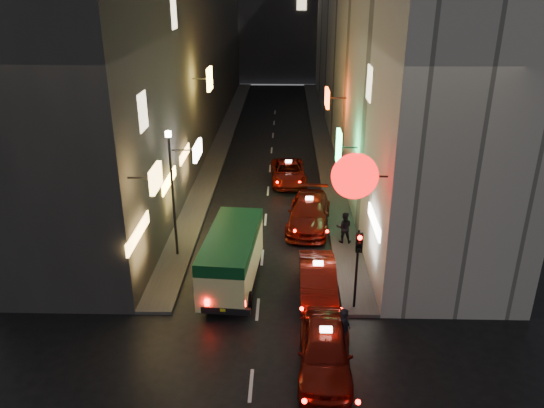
# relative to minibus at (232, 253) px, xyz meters

# --- Properties ---
(building_left) EXTENTS (7.47, 52.18, 18.00)m
(building_left) POSITION_rel_minibus_xyz_m (-6.78, 23.50, 7.41)
(building_left) COLOR #343230
(building_left) RESTS_ON ground
(building_right) EXTENTS (8.16, 52.00, 18.00)m
(building_right) POSITION_rel_minibus_xyz_m (9.22, 23.49, 7.41)
(building_right) COLOR beige
(building_right) RESTS_ON ground
(sidewalk_left) EXTENTS (1.50, 52.00, 0.15)m
(sidewalk_left) POSITION_rel_minibus_xyz_m (-3.03, 23.50, -1.51)
(sidewalk_left) COLOR #4B4945
(sidewalk_left) RESTS_ON ground
(sidewalk_right) EXTENTS (1.50, 52.00, 0.15)m
(sidewalk_right) POSITION_rel_minibus_xyz_m (5.47, 23.50, -1.51)
(sidewalk_right) COLOR #4B4945
(sidewalk_right) RESTS_ON ground
(minibus) EXTENTS (2.50, 5.99, 2.51)m
(minibus) POSITION_rel_minibus_xyz_m (0.00, 0.00, 0.00)
(minibus) COLOR #ECEB94
(minibus) RESTS_ON ground
(taxi_near) EXTENTS (2.66, 5.85, 1.99)m
(taxi_near) POSITION_rel_minibus_xyz_m (3.75, -5.58, -0.68)
(taxi_near) COLOR #650F07
(taxi_near) RESTS_ON ground
(taxi_second) EXTENTS (2.20, 5.34, 1.87)m
(taxi_second) POSITION_rel_minibus_xyz_m (3.76, -0.78, -0.74)
(taxi_second) COLOR #650F07
(taxi_second) RESTS_ON ground
(taxi_third) EXTENTS (3.02, 6.04, 2.02)m
(taxi_third) POSITION_rel_minibus_xyz_m (3.65, 6.22, -0.66)
(taxi_third) COLOR #650F07
(taxi_third) RESTS_ON ground
(taxi_far) EXTENTS (2.33, 5.14, 1.77)m
(taxi_far) POSITION_rel_minibus_xyz_m (2.54, 13.25, -0.79)
(taxi_far) COLOR #650F07
(taxi_far) RESTS_ON ground
(pedestrian_crossing) EXTENTS (0.55, 0.74, 2.01)m
(pedestrian_crossing) POSITION_rel_minibus_xyz_m (4.52, -4.53, -0.58)
(pedestrian_crossing) COLOR black
(pedestrian_crossing) RESTS_ON ground
(pedestrian_sidewalk) EXTENTS (0.72, 0.47, 1.87)m
(pedestrian_sidewalk) POSITION_rel_minibus_xyz_m (5.36, 4.01, -0.50)
(pedestrian_sidewalk) COLOR black
(pedestrian_sidewalk) RESTS_ON sidewalk_right
(traffic_light) EXTENTS (0.26, 0.43, 3.50)m
(traffic_light) POSITION_rel_minibus_xyz_m (5.22, -2.03, 1.10)
(traffic_light) COLOR black
(traffic_light) RESTS_ON sidewalk_right
(lamp_post) EXTENTS (0.28, 0.28, 6.22)m
(lamp_post) POSITION_rel_minibus_xyz_m (-2.98, 2.50, 2.14)
(lamp_post) COLOR black
(lamp_post) RESTS_ON sidewalk_left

